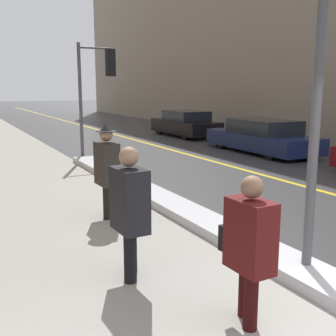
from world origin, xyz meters
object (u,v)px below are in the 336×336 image
(lamp_post, at_px, (323,7))
(traffic_light_near, at_px, (99,76))
(pedestrian_trailing, at_px, (130,207))
(parked_car_black, at_px, (185,124))
(parked_car_navy, at_px, (262,137))
(pedestrian_with_shoulder_bag, at_px, (249,243))
(pedestrian_nearside, at_px, (107,167))

(lamp_post, bearing_deg, traffic_light_near, 86.04)
(lamp_post, distance_m, pedestrian_trailing, 3.22)
(traffic_light_near, height_order, parked_car_black, traffic_light_near)
(traffic_light_near, distance_m, parked_car_navy, 6.31)
(traffic_light_near, bearing_deg, pedestrian_trailing, -109.92)
(lamp_post, xyz_separation_m, pedestrian_trailing, (-1.99, 0.98, -2.33))
(pedestrian_with_shoulder_bag, bearing_deg, parked_car_navy, 137.53)
(traffic_light_near, height_order, pedestrian_nearside, traffic_light_near)
(lamp_post, xyz_separation_m, traffic_light_near, (0.71, 10.19, -0.51))
(traffic_light_near, relative_size, parked_car_black, 0.87)
(lamp_post, height_order, pedestrian_with_shoulder_bag, lamp_post)
(pedestrian_with_shoulder_bag, relative_size, parked_car_black, 0.35)
(pedestrian_with_shoulder_bag, height_order, pedestrian_nearside, pedestrian_nearside)
(parked_car_navy, bearing_deg, pedestrian_with_shoulder_bag, 141.42)
(traffic_light_near, height_order, pedestrian_trailing, traffic_light_near)
(pedestrian_trailing, relative_size, pedestrian_nearside, 0.96)
(pedestrian_with_shoulder_bag, xyz_separation_m, parked_car_navy, (7.74, 9.08, -0.27))
(lamp_post, relative_size, pedestrian_trailing, 3.30)
(lamp_post, relative_size, pedestrian_with_shoulder_bag, 3.59)
(lamp_post, relative_size, parked_car_black, 1.26)
(lamp_post, height_order, parked_car_black, lamp_post)
(pedestrian_trailing, bearing_deg, lamp_post, 61.65)
(traffic_light_near, bearing_deg, parked_car_black, 33.37)
(lamp_post, distance_m, pedestrian_nearside, 4.44)
(lamp_post, bearing_deg, parked_car_navy, 53.23)
(traffic_light_near, relative_size, pedestrian_trailing, 2.28)
(pedestrian_trailing, bearing_deg, traffic_light_near, 161.65)
(lamp_post, xyz_separation_m, parked_car_navy, (6.40, 8.56, -2.68))
(traffic_light_near, distance_m, parked_car_black, 7.65)
(pedestrian_nearside, bearing_deg, pedestrian_with_shoulder_bag, -1.29)
(pedestrian_trailing, distance_m, parked_car_black, 16.09)
(pedestrian_nearside, bearing_deg, parked_car_black, 142.25)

